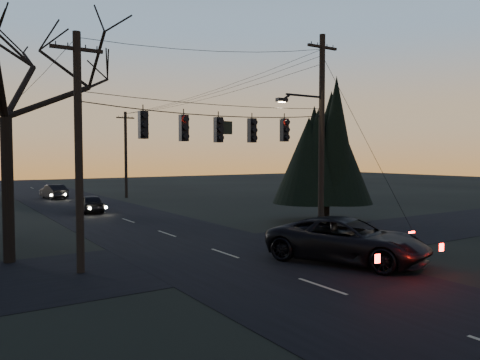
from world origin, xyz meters
TOP-DOWN VIEW (x-y plane):
  - ground_plane at (0.00, 0.00)m, footprint 160.00×160.00m
  - main_road at (0.00, 20.00)m, footprint 8.00×120.00m
  - cross_road at (0.00, 10.00)m, footprint 60.00×7.00m
  - utility_pole_right at (5.50, 10.00)m, footprint 5.00×0.30m
  - utility_pole_left at (-6.00, 10.00)m, footprint 1.80×0.30m
  - utility_pole_far_r at (5.50, 38.00)m, footprint 1.80×0.30m
  - span_signal_assembly at (-0.24, 10.00)m, footprint 11.50×0.44m
  - bare_tree_left at (-7.92, 13.18)m, footprint 9.21×9.21m
  - evergreen_right at (10.32, 14.66)m, footprint 4.76×4.76m
  - suv_near at (3.20, 6.01)m, footprint 5.16×6.86m
  - sedan_oncoming_a at (-0.80, 27.78)m, footprint 1.92×3.99m
  - sedan_oncoming_b at (-0.80, 40.69)m, footprint 1.97×4.29m

SIDE VIEW (x-z plane):
  - ground_plane at x=0.00m, z-range 0.00..0.00m
  - utility_pole_right at x=5.50m, z-range -5.00..5.00m
  - utility_pole_left at x=-6.00m, z-range -4.25..4.25m
  - utility_pole_far_r at x=5.50m, z-range -4.25..4.25m
  - cross_road at x=0.00m, z-range 0.00..0.02m
  - main_road at x=0.00m, z-range 0.00..0.02m
  - sedan_oncoming_a at x=-0.80m, z-range 0.00..1.32m
  - sedan_oncoming_b at x=-0.80m, z-range 0.00..1.36m
  - suv_near at x=3.20m, z-range 0.00..1.73m
  - evergreen_right at x=10.32m, z-range 0.59..8.94m
  - span_signal_assembly at x=-0.24m, z-range 4.57..6.07m
  - bare_tree_left at x=-7.92m, z-range 2.26..13.59m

